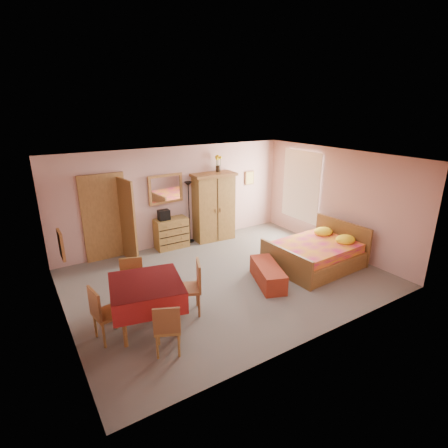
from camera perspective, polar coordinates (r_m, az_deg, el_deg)
floor at (r=7.73m, az=0.56°, el=-8.83°), size 6.50×6.50×0.00m
ceiling at (r=6.92m, az=0.63°, el=10.59°), size 6.50×6.50×0.00m
wall_back at (r=9.34m, az=-7.74°, el=4.48°), size 6.50×0.10×2.60m
wall_front at (r=5.44m, az=15.05°, el=-6.82°), size 6.50×0.10×2.60m
wall_left at (r=6.22m, az=-25.62°, el=-4.78°), size 0.10×5.00×2.60m
wall_right at (r=9.31m, az=17.72°, el=3.71°), size 0.10×5.00×2.60m
doorway at (r=8.81m, az=-18.86°, el=0.87°), size 1.06×0.12×2.15m
window at (r=10.04m, az=12.48°, el=6.11°), size 0.08×1.40×1.95m
picture_left at (r=5.52m, az=-25.07°, el=-3.12°), size 0.04×0.32×0.42m
picture_back at (r=10.42m, az=4.18°, el=7.52°), size 0.30×0.04×0.40m
chest_of_drawers at (r=9.27m, az=-8.58°, el=-1.49°), size 0.85×0.43×0.80m
wall_mirror at (r=9.13m, az=-9.47°, el=5.68°), size 0.96×0.13×0.76m
stereo at (r=9.03m, az=-9.79°, el=1.46°), size 0.28×0.21×0.26m
floor_lamp at (r=9.46m, az=-5.72°, el=1.87°), size 0.25×0.25×1.68m
wardrobe at (r=9.61m, az=-1.72°, el=2.82°), size 1.23×0.70×1.87m
sunflower_vase at (r=9.57m, az=-0.97°, el=9.88°), size 0.18×0.18×0.45m
bed at (r=8.37m, az=14.63°, el=-3.74°), size 2.08×1.67×0.93m
bench at (r=7.51m, az=7.14°, el=-8.15°), size 0.85×1.30×0.41m
dining_table at (r=6.15m, az=-12.38°, el=-12.72°), size 1.37×1.37×0.84m
chair_south at (r=5.55m, az=-9.18°, el=-16.21°), size 0.52×0.52×0.86m
chair_north at (r=6.74m, az=-14.78°, el=-9.56°), size 0.53×0.53×0.92m
chair_west at (r=6.01m, az=-18.36°, el=-13.57°), size 0.49×0.49×0.94m
chair_east at (r=6.37m, az=-5.96°, el=-10.35°), size 0.59×0.59×0.99m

